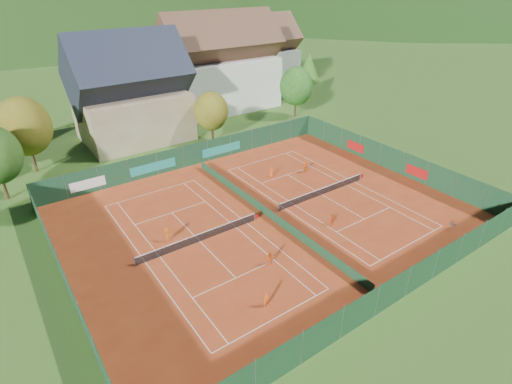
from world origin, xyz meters
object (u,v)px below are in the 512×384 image
object	(u,v)px
player_left_near	(266,300)
player_right_far_a	(272,172)
ball_hopper	(453,225)
player_right_near	(332,220)
chalet	(131,96)
player_right_far_b	(305,167)
player_left_far	(167,235)
hotel_block_a	(220,68)
player_left_mid	(271,259)
hotel_block_b	(258,58)

from	to	relation	value
player_left_near	player_right_far_a	xyz separation A→B (m)	(13.86, 17.65, -0.05)
ball_hopper	player_right_near	bearing A→B (deg)	141.29
player_right_far_a	chalet	bearing A→B (deg)	-88.19
player_left_near	player_right_far_b	distance (m)	24.31
player_right_far_a	player_right_far_b	bearing A→B (deg)	141.27
player_left_far	player_right_far_b	size ratio (longest dim) A/B	1.00
chalet	hotel_block_a	xyz separation A→B (m)	(19.00, 6.00, 0.76)
player_right_far_a	player_left_mid	bearing A→B (deg)	32.95
hotel_block_b	player_left_mid	distance (m)	61.67
player_left_far	player_right_far_b	bearing A→B (deg)	-153.44
player_left_mid	ball_hopper	bearing A→B (deg)	2.47
hotel_block_a	hotel_block_b	distance (m)	16.14
hotel_block_b	ball_hopper	xyz separation A→B (m)	(-16.24, -56.75, -6.06)
hotel_block_a	player_left_near	distance (m)	52.72
player_right_far_b	player_left_far	bearing A→B (deg)	-16.44
player_left_far	player_right_near	world-z (taller)	player_left_far
ball_hopper	player_left_near	size ratio (longest dim) A/B	0.58
player_left_mid	player_right_near	xyz separation A→B (m)	(8.93, 1.51, -0.07)
player_left_far	player_left_mid	bearing A→B (deg)	140.87
player_left_near	hotel_block_b	bearing A→B (deg)	56.18
player_right_far_b	ball_hopper	bearing A→B (deg)	73.82
hotel_block_b	player_right_near	world-z (taller)	hotel_block_b
chalet	ball_hopper	bearing A→B (deg)	-68.59
chalet	player_left_far	world-z (taller)	chalet
chalet	player_right_near	bearing A→B (deg)	-78.21
chalet	player_right_near	xyz separation A→B (m)	(7.35, -35.21, -5.97)
player_right_near	player_left_far	bearing A→B (deg)	105.24
hotel_block_a	player_left_mid	bearing A→B (deg)	-115.72
ball_hopper	player_right_far_a	bearing A→B (deg)	111.33
hotel_block_a	ball_hopper	size ratio (longest dim) A/B	27.00
hotel_block_a	player_left_far	xyz separation A→B (m)	(-26.50, -34.19, -6.63)
player_left_near	player_left_mid	size ratio (longest dim) A/B	0.96
player_right_far_a	player_right_far_b	size ratio (longest dim) A/B	0.86
hotel_block_a	player_right_near	world-z (taller)	hotel_block_a
hotel_block_b	player_right_far_a	distance (m)	44.41
ball_hopper	player_right_far_b	xyz separation A→B (m)	(-3.46, 18.39, 0.19)
chalet	ball_hopper	xyz separation A→B (m)	(16.76, -42.75, -6.07)
hotel_block_a	player_right_near	xyz separation A→B (m)	(-11.65, -41.21, -6.72)
hotel_block_b	player_left_far	size ratio (longest dim) A/B	11.54
chalet	hotel_block_b	world-z (taller)	chalet
hotel_block_b	player_right_near	distance (m)	55.82
hotel_block_b	player_left_far	bearing A→B (deg)	-133.83
player_right_near	chalet	bearing A→B (deg)	52.35
player_left_near	player_right_near	xyz separation A→B (m)	(12.21, 5.32, -0.04)
player_left_near	player_left_far	xyz separation A→B (m)	(-2.64, 12.35, 0.05)
hotel_block_a	player_right_far_a	distance (m)	31.30
player_left_mid	player_right_near	bearing A→B (deg)	30.28
chalet	player_right_far_a	bearing A→B (deg)	-68.53
player_left_near	player_right_far_b	xyz separation A→B (m)	(18.16, 16.16, 0.05)
ball_hopper	player_right_near	distance (m)	12.06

